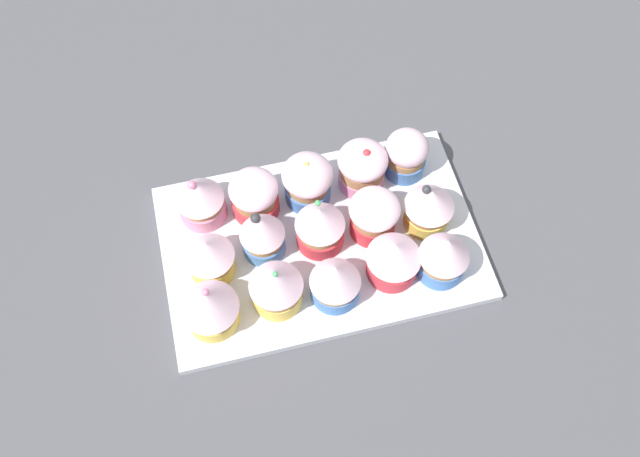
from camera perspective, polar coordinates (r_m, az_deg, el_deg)
ground_plane at (r=85.00cm, az=0.00°, el=-1.83°), size 180.00×180.00×3.00cm
baking_tray at (r=83.12cm, az=0.00°, el=-1.18°), size 38.41×24.74×1.20cm
cupcake_0 at (r=75.78cm, az=-9.36°, el=-6.46°), size 6.66×6.66×7.73cm
cupcake_1 at (r=75.95cm, az=-3.74°, el=-4.84°), size 6.20×6.20×7.68cm
cupcake_2 at (r=76.48cm, az=1.56°, el=-4.39°), size 5.92×5.92×6.86cm
cupcake_3 at (r=78.15cm, az=6.25°, el=-2.52°), size 6.47×6.47×6.59cm
cupcake_4 at (r=78.77cm, az=10.46°, el=-2.28°), size 5.96×5.96×7.30cm
cupcake_5 at (r=78.73cm, az=-9.35°, el=-2.33°), size 5.92×5.92×6.73cm
cupcake_6 at (r=78.90cm, az=-4.93°, el=-0.39°), size 5.41×5.41×8.00cm
cupcake_7 at (r=79.55cm, az=0.01°, el=0.56°), size 5.99×5.99×7.53cm
cupcake_8 at (r=80.69cm, az=4.52°, el=1.30°), size 6.14×6.14×6.55cm
cupcake_9 at (r=81.62cm, az=9.21°, el=1.83°), size 6.06×6.06×7.40cm
cupcake_10 at (r=82.62cm, az=-10.13°, el=2.49°), size 5.91×5.91×7.35cm
cupcake_11 at (r=82.27cm, az=-5.59°, el=2.85°), size 6.03×6.03×6.62cm
cupcake_12 at (r=82.44cm, az=-1.25°, el=4.03°), size 6.28×6.28×7.48cm
cupcake_13 at (r=84.01cm, az=3.60°, el=5.25°), size 6.25×6.25×7.15cm
cupcake_14 at (r=85.72cm, az=7.30°, el=6.29°), size 5.41×5.41×6.86cm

